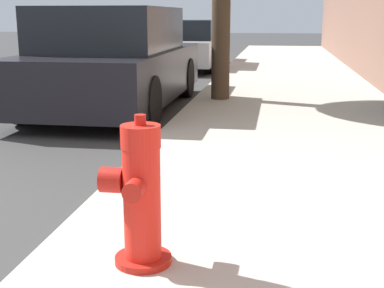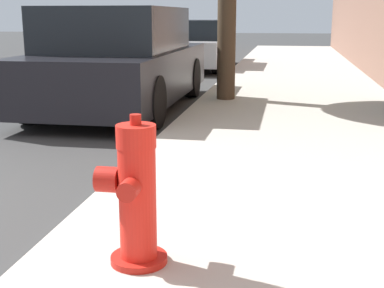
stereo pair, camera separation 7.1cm
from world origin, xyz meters
name	(u,v)px [view 1 (the left image)]	position (x,y,z in m)	size (l,w,h in m)	color
sidewalk_slab	(311,258)	(3.26, 0.00, 0.06)	(2.95, 40.00, 0.12)	#B7B2A8
fire_hydrant	(140,196)	(2.40, -0.31, 0.48)	(0.35, 0.38, 0.77)	red
parked_car_near	(115,61)	(0.70, 4.76, 0.70)	(1.81, 4.27, 1.46)	black
parked_car_mid	(187,45)	(0.70, 11.06, 0.61)	(1.70, 4.02, 1.24)	#B7B7BC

